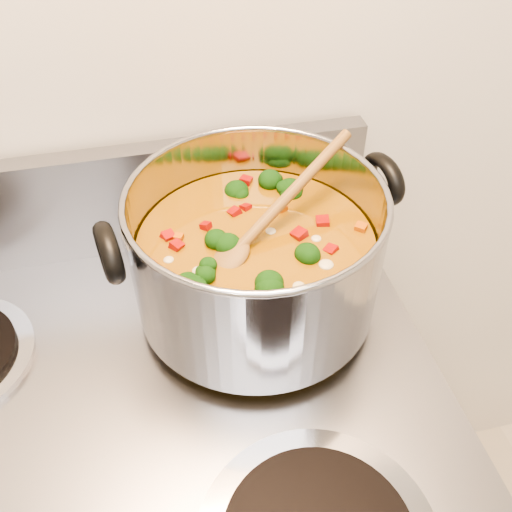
# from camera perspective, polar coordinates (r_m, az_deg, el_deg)

# --- Properties ---
(stockpot) EXTENTS (0.36, 0.30, 0.18)m
(stockpot) POSITION_cam_1_polar(r_m,az_deg,el_deg) (0.69, -0.04, 0.08)
(stockpot) COLOR #9999A1
(stockpot) RESTS_ON electric_range
(wooden_spoon) EXTENTS (0.22, 0.15, 0.10)m
(wooden_spoon) POSITION_cam_1_polar(r_m,az_deg,el_deg) (0.66, 0.49, 3.10)
(wooden_spoon) COLOR brown
(wooden_spoon) RESTS_ON stockpot
(cooktop_crumbs) EXTENTS (0.08, 0.33, 0.01)m
(cooktop_crumbs) POSITION_cam_1_polar(r_m,az_deg,el_deg) (0.73, 1.86, -7.10)
(cooktop_crumbs) COLOR black
(cooktop_crumbs) RESTS_ON electric_range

